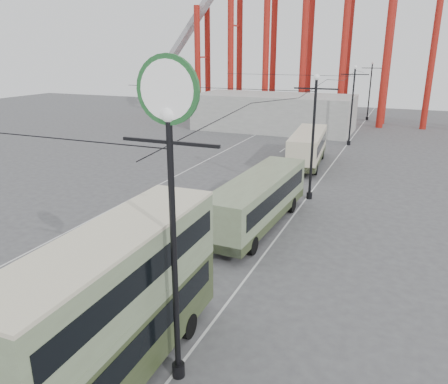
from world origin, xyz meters
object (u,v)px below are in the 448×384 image
at_px(double_decker_bus, 117,300).
at_px(single_decker_green, 258,199).
at_px(single_decker_cream, 308,147).
at_px(lamp_post_near, 170,157).
at_px(pedestrian, 192,213).

height_order(double_decker_bus, single_decker_green, double_decker_bus).
distance_m(single_decker_green, single_decker_cream, 17.18).
xyz_separation_m(lamp_post_near, pedestrian, (-5.83, 12.59, -7.02)).
bearing_deg(lamp_post_near, double_decker_bus, -156.25).
xyz_separation_m(double_decker_bus, pedestrian, (-4.07, 13.36, -2.20)).
xyz_separation_m(lamp_post_near, double_decker_bus, (-1.76, -0.77, -4.81)).
distance_m(double_decker_bus, pedestrian, 14.14).
relative_size(single_decker_green, single_decker_cream, 1.09).
bearing_deg(lamp_post_near, single_decker_green, 97.46).
height_order(lamp_post_near, double_decker_bus, lamp_post_near).
xyz_separation_m(double_decker_bus, single_decker_green, (-0.09, 14.87, -1.17)).
bearing_deg(lamp_post_near, pedestrian, 114.86).
bearing_deg(lamp_post_near, single_decker_cream, 94.55).
height_order(lamp_post_near, single_decker_cream, lamp_post_near).
bearing_deg(pedestrian, double_decker_bus, 70.62).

